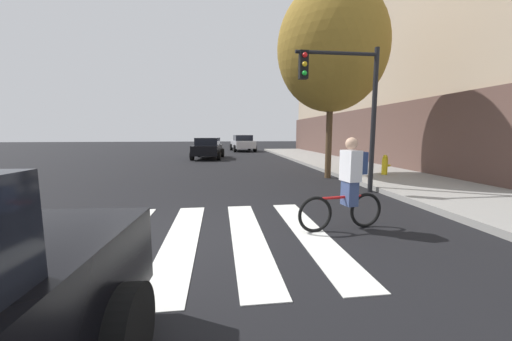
{
  "coord_description": "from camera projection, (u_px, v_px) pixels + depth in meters",
  "views": [
    {
      "loc": [
        0.78,
        -4.7,
        1.76
      ],
      "look_at": [
        1.7,
        2.31,
        0.84
      ],
      "focal_mm": 19.97,
      "sensor_mm": 36.0,
      "label": 1
    }
  ],
  "objects": [
    {
      "name": "sedan_mid",
      "position": [
        208.0,
        148.0,
        20.02
      ],
      "size": [
        2.32,
        4.39,
        1.46
      ],
      "color": "black",
      "rests_on": "ground"
    },
    {
      "name": "street_tree_near",
      "position": [
        332.0,
        48.0,
        10.74
      ],
      "size": [
        4.12,
        4.12,
        7.32
      ],
      "color": "#4C3823",
      "rests_on": "ground"
    },
    {
      "name": "fire_hydrant",
      "position": [
        385.0,
        165.0,
        11.19
      ],
      "size": [
        0.33,
        0.22,
        0.78
      ],
      "color": "gold",
      "rests_on": "sidewalk"
    },
    {
      "name": "cyclist",
      "position": [
        348.0,
        184.0,
        5.16
      ],
      "size": [
        1.7,
        0.39,
        1.69
      ],
      "color": "black",
      "rests_on": "ground"
    },
    {
      "name": "ground_plane",
      "position": [
        173.0,
        240.0,
        4.75
      ],
      "size": [
        120.0,
        120.0,
        0.0
      ],
      "primitive_type": "plane",
      "color": "black"
    },
    {
      "name": "traffic_light_near",
      "position": [
        348.0,
        95.0,
        8.17
      ],
      "size": [
        2.47,
        0.28,
        4.2
      ],
      "color": "black",
      "rests_on": "ground"
    },
    {
      "name": "crosswalk_stripes",
      "position": [
        147.0,
        240.0,
        4.69
      ],
      "size": [
        6.09,
        4.0,
        0.01
      ],
      "color": "silver",
      "rests_on": "ground"
    },
    {
      "name": "corner_building",
      "position": [
        453.0,
        79.0,
        19.7
      ],
      "size": [
        15.54,
        23.96,
        11.11
      ],
      "color": "brown",
      "rests_on": "ground"
    },
    {
      "name": "sedan_far",
      "position": [
        243.0,
        143.0,
        28.62
      ],
      "size": [
        2.45,
        4.77,
        1.61
      ],
      "color": "#B7B7BC",
      "rests_on": "ground"
    }
  ]
}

